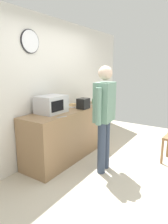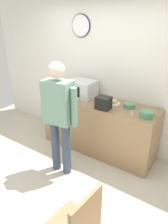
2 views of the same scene
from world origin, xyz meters
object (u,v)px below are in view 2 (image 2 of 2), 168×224
object	(u,v)px
sandwich_plate	(113,103)
salad_bowl	(146,114)
spoon_utensil	(63,100)
cereal_bowl	(129,106)
microwave	(81,89)
person_standing	(59,113)
fork_utensil	(132,113)
toaster	(103,103)

from	to	relation	value
sandwich_plate	salad_bowl	xyz separation A→B (m)	(0.62, -0.19, 0.03)
sandwich_plate	spoon_utensil	distance (m)	0.86
sandwich_plate	cereal_bowl	world-z (taller)	cereal_bowl
microwave	spoon_utensil	distance (m)	0.41
spoon_utensil	microwave	bearing A→B (deg)	66.93
person_standing	cereal_bowl	bearing A→B (deg)	53.55
salad_bowl	person_standing	bearing A→B (deg)	-144.41
fork_utensil	salad_bowl	bearing A→B (deg)	-2.53
salad_bowl	fork_utensil	distance (m)	0.23
cereal_bowl	toaster	bearing A→B (deg)	-138.83
fork_utensil	microwave	bearing A→B (deg)	170.72
microwave	spoon_utensil	world-z (taller)	microwave
microwave	salad_bowl	size ratio (longest dim) A/B	2.53
toaster	fork_utensil	distance (m)	0.46
cereal_bowl	toaster	world-z (taller)	toaster
sandwich_plate	toaster	distance (m)	0.29
sandwich_plate	cereal_bowl	bearing A→B (deg)	0.22
microwave	fork_utensil	distance (m)	1.06
person_standing	microwave	bearing A→B (deg)	104.90
sandwich_plate	spoon_utensil	size ratio (longest dim) A/B	1.34
spoon_utensil	person_standing	bearing A→B (deg)	-55.10
salad_bowl	toaster	bearing A→B (deg)	-172.31
microwave	salad_bowl	distance (m)	1.28
fork_utensil	toaster	bearing A→B (deg)	-167.23
fork_utensil	cereal_bowl	bearing A→B (deg)	124.04
fork_utensil	person_standing	xyz separation A→B (m)	(-0.80, -0.74, 0.08)
microwave	person_standing	distance (m)	0.94
fork_utensil	spoon_utensil	size ratio (longest dim) A/B	1.00
sandwich_plate	cereal_bowl	distance (m)	0.28
salad_bowl	cereal_bowl	world-z (taller)	salad_bowl
toaster	person_standing	world-z (taller)	person_standing
person_standing	spoon_utensil	bearing A→B (deg)	124.90
sandwich_plate	toaster	size ratio (longest dim) A/B	1.03
salad_bowl	spoon_utensil	bearing A→B (deg)	-173.14
sandwich_plate	cereal_bowl	size ratio (longest dim) A/B	1.25
fork_utensil	person_standing	distance (m)	1.09
sandwich_plate	fork_utensil	size ratio (longest dim) A/B	1.34
spoon_utensil	person_standing	distance (m)	0.69
cereal_bowl	toaster	xyz separation A→B (m)	(-0.32, -0.28, 0.07)
salad_bowl	spoon_utensil	world-z (taller)	salad_bowl
sandwich_plate	cereal_bowl	xyz separation A→B (m)	(0.28, 0.00, 0.01)
sandwich_plate	spoon_utensil	xyz separation A→B (m)	(-0.78, -0.36, -0.02)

